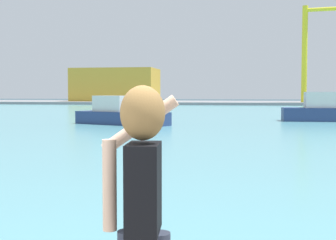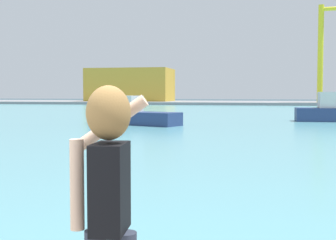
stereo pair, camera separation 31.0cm
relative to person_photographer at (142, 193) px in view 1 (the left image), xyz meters
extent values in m
plane|color=#334751|center=(-1.00, 49.12, -1.67)|extent=(220.00, 220.00, 0.00)
cube|color=#599EA8|center=(-1.00, 51.12, -1.66)|extent=(140.00, 100.00, 0.02)
cube|color=gray|center=(-1.00, 91.12, -1.42)|extent=(140.00, 20.00, 0.51)
cube|color=black|center=(0.01, 0.00, 0.03)|extent=(0.23, 0.36, 0.56)
sphere|color=#E0B293|center=(0.01, 0.00, 0.49)|extent=(0.22, 0.22, 0.22)
ellipsoid|color=olive|center=(0.01, -0.02, 0.50)|extent=(0.28, 0.26, 0.34)
cylinder|color=#E0B293|center=(-0.21, 0.00, 0.04)|extent=(0.09, 0.09, 0.58)
cylinder|color=#E0B293|center=(-0.06, 0.21, 0.41)|extent=(0.53, 0.13, 0.40)
cube|color=black|center=(-0.07, 0.33, 0.58)|extent=(0.02, 0.07, 0.14)
cube|color=navy|center=(-8.09, 29.21, -1.19)|extent=(7.37, 4.52, 0.92)
cube|color=silver|center=(-8.92, 29.56, -0.16)|extent=(2.87, 2.28, 1.14)
cube|color=silver|center=(6.86, 35.74, 0.05)|extent=(3.11, 1.61, 1.26)
cube|color=gold|center=(-26.49, 92.17, 2.25)|extent=(17.23, 10.31, 6.82)
cylinder|color=yellow|center=(11.13, 85.36, 7.62)|extent=(1.00, 1.00, 17.55)
camera|label=1|loc=(0.64, -2.80, 0.63)|focal=49.61mm
camera|label=2|loc=(0.94, -2.75, 0.63)|focal=49.61mm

